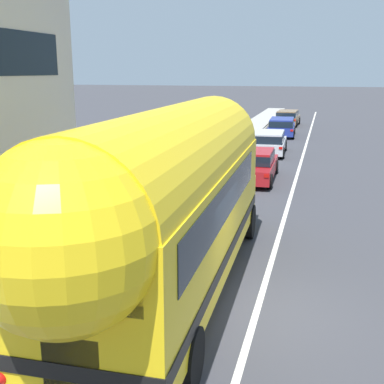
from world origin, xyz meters
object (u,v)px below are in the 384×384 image
object	(u,v)px
car_second	(269,141)
car_third	(282,126)
painted_bus	(166,199)
car_fourth	(288,117)
car_lead	(253,164)

from	to	relation	value
car_second	car_third	bearing A→B (deg)	89.92
car_second	car_third	size ratio (longest dim) A/B	0.97
painted_bus	car_second	xyz separation A→B (m)	(-0.10, 19.82, -1.52)
car_fourth	car_lead	bearing A→B (deg)	-89.40
painted_bus	car_lead	distance (m)	12.71
car_lead	car_second	xyz separation A→B (m)	(-0.12, 7.21, 0.04)
car_third	painted_bus	bearing A→B (deg)	-89.83
car_lead	car_fourth	size ratio (longest dim) A/B	1.11
car_lead	car_third	size ratio (longest dim) A/B	1.03
car_second	car_fourth	xyz separation A→B (m)	(-0.12, 16.10, 0.01)
car_second	car_fourth	distance (m)	16.10
car_second	car_fourth	bearing A→B (deg)	90.44
car_lead	car_second	size ratio (longest dim) A/B	1.06
car_second	car_third	world-z (taller)	same
painted_bus	car_second	distance (m)	19.88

